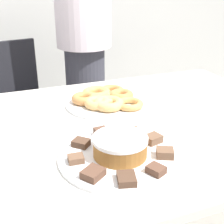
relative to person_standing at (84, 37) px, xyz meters
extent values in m
cube|color=silver|center=(-0.19, -0.91, -0.18)|extent=(1.63, 1.03, 0.03)
cylinder|color=silver|center=(0.56, -0.46, -0.56)|extent=(0.06, 0.06, 0.72)
cylinder|color=#383842|center=(0.00, 0.00, -0.49)|extent=(0.26, 0.26, 0.86)
cylinder|color=black|center=(-0.44, 0.02, -0.91)|extent=(0.44, 0.44, 0.01)
cylinder|color=#262626|center=(-0.44, 0.02, -0.70)|extent=(0.06, 0.06, 0.41)
cube|color=black|center=(-0.44, 0.02, -0.47)|extent=(0.51, 0.51, 0.04)
cube|color=black|center=(-0.48, 0.22, -0.24)|extent=(0.40, 0.10, 0.42)
cylinder|color=white|center=(-0.23, -1.14, -0.16)|extent=(0.39, 0.39, 0.01)
cylinder|color=white|center=(-0.11, -0.71, -0.16)|extent=(0.36, 0.36, 0.01)
cylinder|color=#9E662D|center=(-0.23, -1.14, -0.13)|extent=(0.17, 0.17, 0.05)
cylinder|color=white|center=(-0.23, -1.14, -0.10)|extent=(0.17, 0.17, 0.01)
cube|color=brown|center=(-0.36, -1.12, -0.14)|extent=(0.05, 0.04, 0.02)
cube|color=brown|center=(-0.34, -1.22, -0.14)|extent=(0.08, 0.07, 0.02)
cube|color=#513828|center=(-0.26, -1.27, -0.14)|extent=(0.06, 0.07, 0.02)
cube|color=brown|center=(-0.17, -1.26, -0.14)|extent=(0.06, 0.06, 0.02)
cube|color=brown|center=(-0.10, -1.20, -0.14)|extent=(0.07, 0.06, 0.03)
cube|color=brown|center=(-0.09, -1.10, -0.14)|extent=(0.06, 0.06, 0.03)
cube|color=brown|center=(-0.15, -1.02, -0.14)|extent=(0.07, 0.08, 0.02)
cube|color=brown|center=(-0.24, -1.00, -0.14)|extent=(0.05, 0.05, 0.03)
cube|color=#513828|center=(-0.32, -1.04, -0.14)|extent=(0.07, 0.07, 0.02)
torus|color=#E5AD66|center=(-0.11, -0.71, -0.14)|extent=(0.11, 0.11, 0.03)
torus|color=#C68447|center=(-0.04, -0.70, -0.14)|extent=(0.11, 0.11, 0.04)
torus|color=#C68447|center=(-0.06, -0.63, -0.14)|extent=(0.12, 0.12, 0.03)
torus|color=tan|center=(-0.13, -0.63, -0.14)|extent=(0.13, 0.13, 0.04)
torus|color=#C68447|center=(-0.21, -0.68, -0.14)|extent=(0.11, 0.11, 0.04)
torus|color=#E5AD66|center=(-0.17, -0.75, -0.14)|extent=(0.11, 0.11, 0.04)
torus|color=#E5AD66|center=(-0.13, -0.77, -0.14)|extent=(0.13, 0.13, 0.04)
torus|color=tan|center=(-0.04, -0.80, -0.14)|extent=(0.12, 0.12, 0.03)
camera|label=1|loc=(-0.55, -1.91, 0.36)|focal=50.00mm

